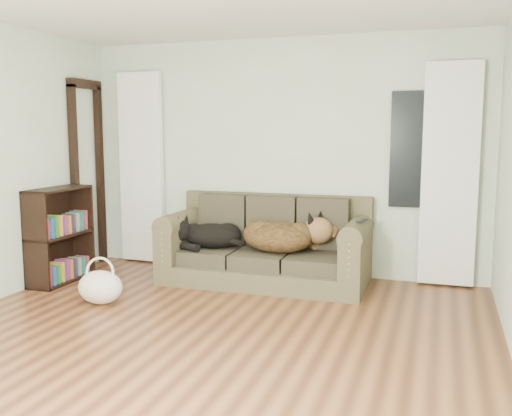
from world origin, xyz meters
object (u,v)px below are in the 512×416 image
(dog_black_lab, at_px, (209,235))
(bookshelf, at_px, (60,235))
(sofa, at_px, (265,241))
(tote_bag, at_px, (100,287))
(dog_shepherd, at_px, (282,238))

(dog_black_lab, xyz_separation_m, bookshelf, (-1.47, -0.57, 0.02))
(sofa, bearing_deg, tote_bag, -135.95)
(sofa, distance_m, tote_bag, 1.73)
(tote_bag, bearing_deg, dog_shepherd, 39.38)
(sofa, bearing_deg, bookshelf, -163.20)
(dog_shepherd, relative_size, tote_bag, 1.82)
(sofa, height_order, bookshelf, bookshelf)
(sofa, xyz_separation_m, dog_shepherd, (0.19, -0.02, 0.04))
(sofa, height_order, dog_black_lab, sofa)
(sofa, height_order, tote_bag, sofa)
(dog_black_lab, height_order, dog_shepherd, dog_shepherd)
(dog_shepherd, bearing_deg, sofa, 4.10)
(dog_shepherd, relative_size, bookshelf, 0.78)
(dog_black_lab, bearing_deg, dog_shepherd, -1.31)
(sofa, relative_size, bookshelf, 2.13)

